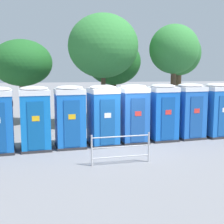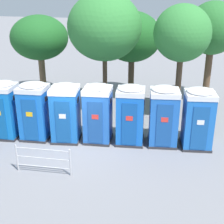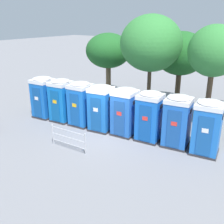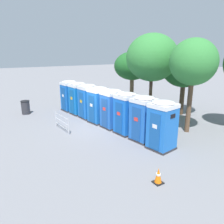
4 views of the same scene
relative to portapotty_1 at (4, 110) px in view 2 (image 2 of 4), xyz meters
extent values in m
plane|color=slate|center=(3.51, -0.04, -1.28)|extent=(120.00, 120.00, 0.00)
cube|color=#2D2D33|center=(0.00, 0.01, -1.23)|extent=(1.30, 1.32, 0.10)
cube|color=blue|center=(0.00, 0.01, -0.13)|extent=(1.24, 1.26, 2.10)
cube|color=black|center=(0.56, 0.07, 0.60)|extent=(0.07, 0.36, 0.20)
cube|color=white|center=(0.00, 0.01, 1.02)|extent=(1.28, 1.30, 0.20)
ellipsoid|color=white|center=(0.00, 0.01, 1.17)|extent=(1.21, 1.24, 0.18)
cube|color=#2D2D33|center=(1.38, 0.20, -1.23)|extent=(1.30, 1.30, 0.10)
cube|color=blue|center=(1.38, 0.20, -0.13)|extent=(1.24, 1.24, 2.10)
cube|color=#124E9D|center=(1.43, -0.38, -0.21)|extent=(0.62, 0.09, 1.85)
cube|color=yellow|center=(1.43, -0.40, 0.07)|extent=(0.28, 0.03, 0.20)
cube|color=black|center=(1.95, 0.26, 0.60)|extent=(0.06, 0.36, 0.20)
cube|color=white|center=(1.38, 0.20, 1.02)|extent=(1.28, 1.28, 0.20)
ellipsoid|color=white|center=(1.38, 0.20, 1.17)|extent=(1.21, 1.22, 0.18)
cube|color=#2D2D33|center=(2.76, 0.32, -1.23)|extent=(1.35, 1.38, 0.10)
cube|color=blue|center=(2.76, 0.32, -0.13)|extent=(1.29, 1.31, 2.10)
cube|color=#134D95|center=(2.86, -0.26, -0.21)|extent=(0.61, 0.13, 1.85)
cube|color=white|center=(2.86, -0.28, 0.07)|extent=(0.28, 0.05, 0.20)
cube|color=black|center=(3.32, 0.41, 0.60)|extent=(0.08, 0.36, 0.20)
cube|color=white|center=(2.76, 0.32, 1.02)|extent=(1.33, 1.35, 0.20)
ellipsoid|color=white|center=(2.76, 0.32, 1.17)|extent=(1.26, 1.28, 0.18)
cube|color=#2D2D33|center=(4.13, 0.58, -1.23)|extent=(1.27, 1.30, 0.10)
cube|color=blue|center=(4.13, 0.58, -0.13)|extent=(1.21, 1.24, 2.10)
cube|color=#1B4A95|center=(4.18, -0.01, -0.21)|extent=(0.61, 0.09, 1.85)
cube|color=red|center=(4.19, -0.02, 0.07)|extent=(0.28, 0.03, 0.20)
cube|color=black|center=(4.69, 0.63, 0.60)|extent=(0.06, 0.36, 0.20)
cube|color=white|center=(4.13, 0.58, 1.02)|extent=(1.24, 1.28, 0.20)
ellipsoid|color=white|center=(4.13, 0.58, 1.17)|extent=(1.18, 1.21, 0.18)
cube|color=#2D2D33|center=(5.51, 0.75, -1.23)|extent=(1.31, 1.32, 0.10)
cube|color=blue|center=(5.51, 0.75, -0.13)|extent=(1.24, 1.26, 2.10)
cube|color=#114A9F|center=(5.57, 0.17, -0.21)|extent=(0.62, 0.10, 1.85)
cube|color=red|center=(5.58, 0.16, 0.07)|extent=(0.28, 0.04, 0.20)
cube|color=black|center=(6.08, 0.82, 0.60)|extent=(0.07, 0.36, 0.20)
cube|color=white|center=(5.51, 0.75, 1.02)|extent=(1.28, 1.30, 0.20)
ellipsoid|color=white|center=(5.51, 0.75, 1.17)|extent=(1.22, 1.24, 0.18)
cube|color=#2D2D33|center=(6.88, 0.95, -1.23)|extent=(1.37, 1.37, 0.10)
cube|color=blue|center=(6.88, 0.95, -0.13)|extent=(1.31, 1.30, 2.10)
cube|color=#184A97|center=(6.97, 0.37, -0.21)|extent=(0.63, 0.13, 1.85)
cube|color=red|center=(6.98, 0.35, 0.07)|extent=(0.28, 0.05, 0.20)
cube|color=black|center=(7.46, 1.04, 0.60)|extent=(0.08, 0.36, 0.20)
cube|color=white|center=(6.88, 0.95, 1.02)|extent=(1.35, 1.34, 0.20)
ellipsoid|color=white|center=(6.88, 0.95, 1.17)|extent=(1.28, 1.27, 0.18)
cube|color=#2D2D33|center=(8.28, 1.02, -1.23)|extent=(1.37, 1.37, 0.10)
cube|color=blue|center=(8.28, 1.02, -0.13)|extent=(1.30, 1.30, 2.10)
cube|color=#16509C|center=(8.37, 0.44, -0.21)|extent=(0.63, 0.13, 1.85)
cube|color=white|center=(8.37, 0.42, 0.07)|extent=(0.28, 0.05, 0.20)
cube|color=black|center=(8.85, 1.11, 0.60)|extent=(0.08, 0.36, 0.20)
cube|color=white|center=(8.28, 1.02, 1.02)|extent=(1.34, 1.34, 0.20)
ellipsoid|color=white|center=(8.28, 1.02, 1.17)|extent=(1.28, 1.28, 0.18)
cylinder|color=#4C3826|center=(4.40, 6.88, 0.14)|extent=(0.35, 0.35, 2.84)
ellipsoid|color=#1E5B23|center=(4.40, 6.88, 2.36)|extent=(3.40, 3.40, 2.90)
cylinder|color=brown|center=(8.84, 7.23, 0.42)|extent=(0.39, 0.39, 3.41)
ellipsoid|color=#286B2D|center=(8.84, 7.23, 2.92)|extent=(2.83, 2.83, 2.91)
cylinder|color=brown|center=(7.30, 4.16, 0.48)|extent=(0.29, 0.29, 3.52)
ellipsoid|color=#337F38|center=(7.30, 4.16, 2.99)|extent=(2.72, 2.72, 2.71)
cylinder|color=brown|center=(-1.04, 6.02, 0.12)|extent=(0.39, 0.39, 2.80)
ellipsoid|color=#1E5B23|center=(-1.04, 6.02, 2.25)|extent=(3.42, 3.42, 2.64)
cylinder|color=#4C3826|center=(3.40, 4.50, 0.45)|extent=(0.25, 0.25, 3.47)
ellipsoid|color=#337F38|center=(3.40, 4.50, 3.13)|extent=(3.79, 3.79, 3.45)
cylinder|color=#B7B7BC|center=(1.96, -2.49, -0.76)|extent=(0.06, 0.06, 1.05)
cylinder|color=#B7B7BC|center=(3.95, -2.35, -0.76)|extent=(0.06, 0.06, 1.05)
cylinder|color=#B7B7BC|center=(2.96, -2.42, -0.33)|extent=(2.00, 0.18, 0.04)
cylinder|color=#B7B7BC|center=(2.96, -2.42, -0.68)|extent=(2.00, 0.18, 0.04)
cylinder|color=#B7B7BC|center=(2.96, -2.42, -1.03)|extent=(2.00, 0.18, 0.04)
camera|label=1|loc=(0.87, -12.45, 1.94)|focal=50.00mm
camera|label=2|loc=(7.66, -11.27, 4.93)|focal=50.00mm
camera|label=3|loc=(11.21, -10.21, 4.65)|focal=42.00mm
camera|label=4|loc=(15.80, -6.59, 3.60)|focal=35.00mm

